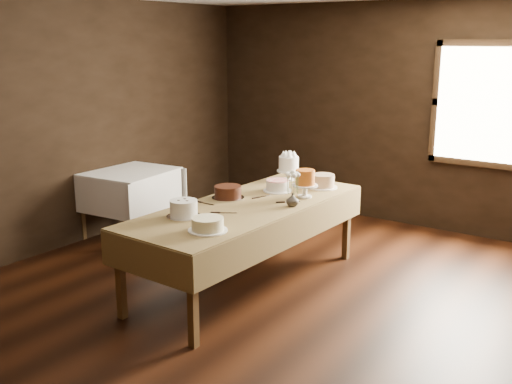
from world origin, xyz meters
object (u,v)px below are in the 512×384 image
object	(u,v)px
cake_chocolate	(228,193)
cake_server_e	(208,204)
cake_server_d	(293,202)
flower_vase	(292,200)
cake_server_a	(229,213)
cake_meringue	(289,169)
display_table	(247,211)
cake_speckled	(323,181)
cake_cream	(208,225)
cake_caramel	(305,185)
cake_server_c	(265,196)
cake_lattice	(278,186)
cake_swirl	(184,209)
side_table	(127,178)

from	to	relation	value
cake_chocolate	cake_server_e	world-z (taller)	cake_chocolate
cake_server_d	flower_vase	xyz separation A→B (m)	(0.07, -0.12, 0.06)
cake_server_a	cake_meringue	bearing A→B (deg)	67.88
cake_server_d	display_table	bearing A→B (deg)	-178.65
cake_speckled	flower_vase	size ratio (longest dim) A/B	2.46
cake_server_d	flower_vase	distance (m)	0.15
cake_meringue	cake_cream	distance (m)	1.97
cake_caramel	cake_chocolate	bearing A→B (deg)	-141.82
cake_meringue	cake_server_c	bearing A→B (deg)	-75.55
cake_lattice	cake_cream	xyz separation A→B (m)	(0.25, -1.43, 0.00)
cake_lattice	cake_server_c	bearing A→B (deg)	-86.17
cake_speckled	cake_cream	size ratio (longest dim) A/B	0.89
cake_swirl	cake_server_c	distance (m)	1.02
side_table	flower_vase	size ratio (longest dim) A/B	8.42
cake_server_e	cake_caramel	bearing A→B (deg)	52.25
cake_speckled	display_table	bearing A→B (deg)	-105.02
display_table	cake_chocolate	xyz separation A→B (m)	(-0.29, 0.07, 0.12)
side_table	cake_speckled	world-z (taller)	cake_speckled
cake_swirl	cake_cream	size ratio (longest dim) A/B	0.99
cake_chocolate	cake_cream	xyz separation A→B (m)	(0.49, -0.91, -0.01)
cake_caramel	cake_server_a	distance (m)	0.93
display_table	flower_vase	xyz separation A→B (m)	(0.38, 0.20, 0.12)
cake_caramel	cake_server_d	xyz separation A→B (m)	(-0.00, -0.23, -0.12)
cake_server_e	flower_vase	world-z (taller)	flower_vase
side_table	cake_swirl	distance (m)	2.15
cake_lattice	flower_vase	world-z (taller)	flower_vase
cake_server_a	flower_vase	xyz separation A→B (m)	(0.34, 0.53, 0.06)
display_table	cake_server_c	world-z (taller)	cake_server_c
cake_chocolate	cake_server_d	world-z (taller)	cake_chocolate
cake_server_c	cake_lattice	bearing A→B (deg)	20.62
cake_caramel	side_table	bearing A→B (deg)	-176.70
cake_server_a	cake_chocolate	bearing A→B (deg)	96.18
display_table	cake_cream	size ratio (longest dim) A/B	7.72
cake_lattice	flower_vase	size ratio (longest dim) A/B	2.44
flower_vase	side_table	bearing A→B (deg)	175.17
cake_server_d	side_table	bearing A→B (deg)	133.46
side_table	cake_server_e	xyz separation A→B (m)	(1.76, -0.61, 0.10)
cake_chocolate	cake_server_d	size ratio (longest dim) A/B	1.53
cake_server_e	flower_vase	xyz separation A→B (m)	(0.69, 0.40, 0.06)
side_table	flower_vase	distance (m)	2.47
cake_speckled	cake_server_a	distance (m)	1.35
cake_speckled	cake_server_d	size ratio (longest dim) A/B	1.27
cake_server_d	cake_cream	bearing A→B (deg)	-139.44
cake_swirl	cake_server_d	size ratio (longest dim) A/B	1.42
display_table	side_table	xyz separation A→B (m)	(-2.07, 0.41, -0.04)
cake_server_e	display_table	bearing A→B (deg)	35.30
cake_caramel	cake_server_d	distance (m)	0.26
cake_server_e	flower_vase	bearing A→B (deg)	32.28
cake_meringue	cake_server_d	distance (m)	0.94
cake_caramel	cake_swirl	xyz separation A→B (m)	(-0.52, -1.20, -0.05)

